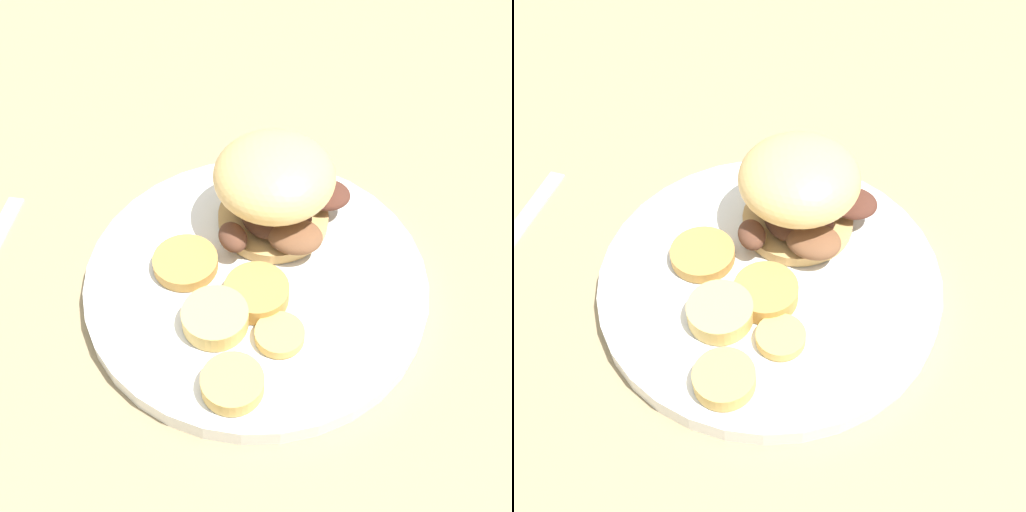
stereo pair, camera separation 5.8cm
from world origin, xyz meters
TOP-DOWN VIEW (x-y plane):
  - ground_plane at (0.00, 0.00)m, footprint 4.00×4.00m
  - dinner_plate at (0.00, 0.00)m, footprint 0.29×0.29m
  - sandwich at (0.01, -0.06)m, footprint 0.12×0.13m
  - potato_round_0 at (0.01, 0.06)m, footprint 0.05×0.05m
  - potato_round_1 at (-0.03, 0.10)m, footprint 0.05×0.05m
  - potato_round_2 at (-0.05, 0.05)m, footprint 0.04×0.04m
  - potato_round_3 at (-0.01, 0.02)m, footprint 0.05×0.05m
  - potato_round_4 at (0.06, 0.02)m, footprint 0.06×0.06m

SIDE VIEW (x-z plane):
  - ground_plane at x=0.00m, z-range 0.00..0.00m
  - dinner_plate at x=0.00m, z-range 0.00..0.02m
  - potato_round_2 at x=-0.05m, z-range 0.02..0.03m
  - potato_round_4 at x=0.06m, z-range 0.02..0.03m
  - potato_round_1 at x=-0.03m, z-range 0.02..0.03m
  - potato_round_3 at x=-0.01m, z-range 0.02..0.04m
  - potato_round_0 at x=0.01m, z-range 0.02..0.04m
  - sandwich at x=0.01m, z-range 0.02..0.10m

